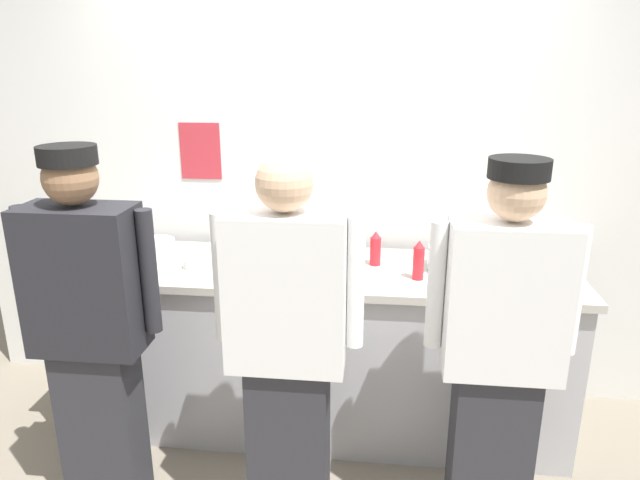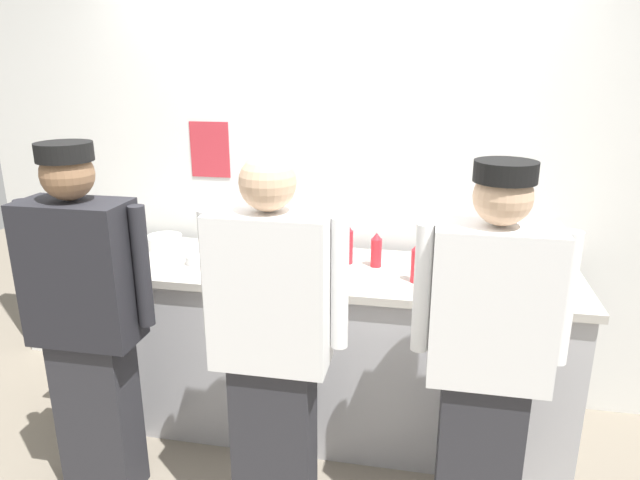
{
  "view_description": "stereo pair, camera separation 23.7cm",
  "coord_description": "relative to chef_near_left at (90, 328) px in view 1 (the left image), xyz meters",
  "views": [
    {
      "loc": [
        0.36,
        -2.42,
        1.98
      ],
      "look_at": [
        0.04,
        0.37,
        1.09
      ],
      "focal_mm": 32.22,
      "sensor_mm": 36.0,
      "label": 1
    },
    {
      "loc": [
        0.59,
        -2.38,
        1.98
      ],
      "look_at": [
        0.04,
        0.37,
        1.09
      ],
      "focal_mm": 32.22,
      "sensor_mm": 36.0,
      "label": 2
    }
  ],
  "objects": [
    {
      "name": "mixing_bowl_steel",
      "position": [
        1.61,
        0.75,
        0.11
      ],
      "size": [
        0.3,
        0.3,
        0.12
      ],
      "primitive_type": "cylinder",
      "color": "#B7BABF",
      "rests_on": "prep_counter"
    },
    {
      "name": "sheet_tray",
      "position": [
        0.66,
        0.71,
        0.06
      ],
      "size": [
        0.49,
        0.33,
        0.02
      ],
      "primitive_type": "cube",
      "rotation": [
        0.0,
        0.0,
        -0.05
      ],
      "color": "#B7BABF",
      "rests_on": "prep_counter"
    },
    {
      "name": "chef_near_left",
      "position": [
        0.0,
        0.0,
        0.0
      ],
      "size": [
        0.6,
        0.24,
        1.66
      ],
      "color": "#2D2D33",
      "rests_on": "ground"
    },
    {
      "name": "squeeze_bottle_spare",
      "position": [
        1.4,
        0.59,
        0.15
      ],
      "size": [
        0.06,
        0.06,
        0.2
      ],
      "color": "red",
      "rests_on": "prep_counter"
    },
    {
      "name": "ramekin_green_sauce",
      "position": [
        1.83,
        0.56,
        0.08
      ],
      "size": [
        0.09,
        0.09,
        0.04
      ],
      "color": "white",
      "rests_on": "prep_counter"
    },
    {
      "name": "deli_cup",
      "position": [
        1.83,
        0.87,
        0.11
      ],
      "size": [
        0.09,
        0.09,
        0.11
      ],
      "primitive_type": "cylinder",
      "color": "white",
      "rests_on": "prep_counter"
    },
    {
      "name": "ramekin_red_sauce",
      "position": [
        1.95,
        0.65,
        0.07
      ],
      "size": [
        0.11,
        0.11,
        0.04
      ],
      "color": "white",
      "rests_on": "prep_counter"
    },
    {
      "name": "squeeze_bottle_primary",
      "position": [
        1.19,
        0.77,
        0.14
      ],
      "size": [
        0.06,
        0.06,
        0.18
      ],
      "color": "red",
      "rests_on": "prep_counter"
    },
    {
      "name": "prep_counter",
      "position": [
        0.86,
        0.71,
        -0.41
      ],
      "size": [
        2.72,
        0.7,
        0.94
      ],
      "color": "#B2B2B7",
      "rests_on": "ground"
    },
    {
      "name": "wall_back",
      "position": [
        0.86,
        1.18,
        0.46
      ],
      "size": [
        4.26,
        0.11,
        2.69
      ],
      "color": "silver",
      "rests_on": "ground"
    },
    {
      "name": "ramekin_yellow_sauce",
      "position": [
        0.25,
        0.63,
        0.08
      ],
      "size": [
        0.11,
        0.11,
        0.05
      ],
      "color": "white",
      "rests_on": "prep_counter"
    },
    {
      "name": "squeeze_bottle_secondary",
      "position": [
        1.03,
        0.8,
        0.15
      ],
      "size": [
        0.05,
        0.05,
        0.21
      ],
      "color": "red",
      "rests_on": "prep_counter"
    },
    {
      "name": "chef_far_right",
      "position": [
        1.7,
        0.02,
        -0.01
      ],
      "size": [
        0.6,
        0.24,
        1.64
      ],
      "color": "#2D2D33",
      "rests_on": "ground"
    },
    {
      "name": "chefs_knife",
      "position": [
        1.0,
        0.59,
        0.06
      ],
      "size": [
        0.28,
        0.03,
        0.02
      ],
      "color": "#B7BABF",
      "rests_on": "prep_counter"
    },
    {
      "name": "ground_plane",
      "position": [
        0.86,
        0.34,
        -0.89
      ],
      "size": [
        9.0,
        9.0,
        0.0
      ],
      "primitive_type": "plane",
      "color": "slate"
    },
    {
      "name": "ramekin_orange_sauce",
      "position": [
        1.99,
        0.85,
        0.07
      ],
      "size": [
        0.11,
        0.11,
        0.04
      ],
      "color": "white",
      "rests_on": "prep_counter"
    },
    {
      "name": "plate_stack_front",
      "position": [
        -0.04,
        0.85,
        0.09
      ],
      "size": [
        0.2,
        0.2,
        0.07
      ],
      "color": "white",
      "rests_on": "prep_counter"
    },
    {
      "name": "chef_center",
      "position": [
        0.85,
        -0.04,
        -0.01
      ],
      "size": [
        0.6,
        0.24,
        1.65
      ],
      "color": "#2D2D33",
      "rests_on": "ground"
    }
  ]
}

